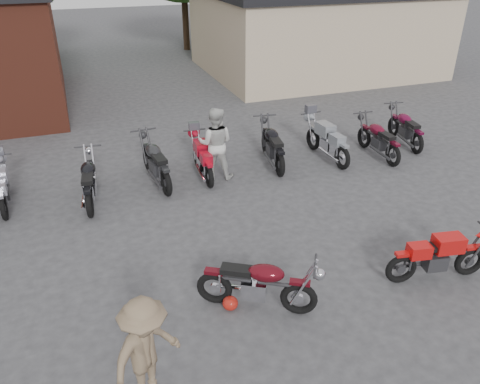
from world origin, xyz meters
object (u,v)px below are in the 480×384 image
object	(u,v)px
row_bike_4	(202,156)
row_bike_5	(272,143)
vintage_motorcycle	(259,281)
person_tan	(146,353)
row_bike_7	(378,137)
row_bike_3	(155,160)
person_light	(215,144)
sportbike	(440,254)
row_bike_1	(2,185)
row_bike_8	(405,126)
row_bike_6	(327,138)
helmet	(230,303)
row_bike_2	(89,178)

from	to	relation	value
row_bike_4	row_bike_5	distance (m)	2.02
vintage_motorcycle	person_tan	size ratio (longest dim) A/B	1.17
row_bike_7	vintage_motorcycle	bearing A→B (deg)	131.43
row_bike_3	row_bike_4	size ratio (longest dim) A/B	1.13
person_light	row_bike_4	bearing A→B (deg)	-8.94
row_bike_4	vintage_motorcycle	bearing A→B (deg)	176.67
sportbike	row_bike_4	distance (m)	6.30
person_light	row_bike_1	xyz separation A→B (m)	(-5.10, 0.25, -0.41)
vintage_motorcycle	row_bike_8	bearing A→B (deg)	68.38
row_bike_8	row_bike_1	bearing A→B (deg)	99.44
person_tan	row_bike_1	bearing A→B (deg)	76.03
person_light	row_bike_8	size ratio (longest dim) A/B	0.94
row_bike_6	row_bike_8	world-z (taller)	row_bike_6
sportbike	row_bike_6	bearing A→B (deg)	92.08
vintage_motorcycle	row_bike_3	xyz separation A→B (m)	(-0.67, 5.31, 0.05)
person_tan	row_bike_6	world-z (taller)	person_tan
sportbike	row_bike_1	distance (m)	9.48
helmet	row_bike_6	bearing A→B (deg)	47.34
sportbike	row_bike_7	xyz separation A→B (m)	(2.29, 5.18, 0.04)
row_bike_7	row_bike_8	size ratio (longest dim) A/B	1.00
person_light	row_bike_1	size ratio (longest dim) A/B	1.03
person_light	row_bike_6	world-z (taller)	person_light
vintage_motorcycle	row_bike_1	world-z (taller)	vintage_motorcycle
row_bike_8	sportbike	bearing A→B (deg)	157.10
person_light	row_bike_3	world-z (taller)	person_light
sportbike	row_bike_2	bearing A→B (deg)	147.86
row_bike_4	row_bike_8	world-z (taller)	row_bike_8
row_bike_4	row_bike_8	xyz separation A→B (m)	(6.40, 0.03, 0.03)
person_light	row_bike_8	bearing A→B (deg)	-152.53
person_light	row_bike_8	world-z (taller)	person_light
row_bike_4	row_bike_1	bearing A→B (deg)	92.23
row_bike_1	row_bike_6	world-z (taller)	row_bike_6
person_tan	row_bike_3	bearing A→B (deg)	45.26
vintage_motorcycle	row_bike_6	distance (m)	6.63
vintage_motorcycle	row_bike_5	size ratio (longest dim) A/B	0.92
row_bike_6	row_bike_8	bearing A→B (deg)	-90.38
row_bike_1	row_bike_3	size ratio (longest dim) A/B	0.86
row_bike_2	row_bike_7	distance (m)	7.96
row_bike_2	row_bike_7	bearing A→B (deg)	-84.07
row_bike_3	row_bike_6	bearing A→B (deg)	-97.50
vintage_motorcycle	row_bike_8	xyz separation A→B (m)	(6.95, 5.30, 0.01)
row_bike_3	row_bike_6	distance (m)	4.84
helmet	row_bike_7	size ratio (longest dim) A/B	0.13
helmet	sportbike	bearing A→B (deg)	-7.67
sportbike	row_bike_2	world-z (taller)	row_bike_2
row_bike_6	row_bike_7	size ratio (longest dim) A/B	1.04
row_bike_3	vintage_motorcycle	bearing A→B (deg)	-178.54
vintage_motorcycle	row_bike_7	xyz separation A→B (m)	(5.64, 4.81, 0.01)
row_bike_2	row_bike_8	xyz separation A→B (m)	(9.27, 0.45, -0.01)
helmet	row_bike_1	size ratio (longest dim) A/B	0.15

